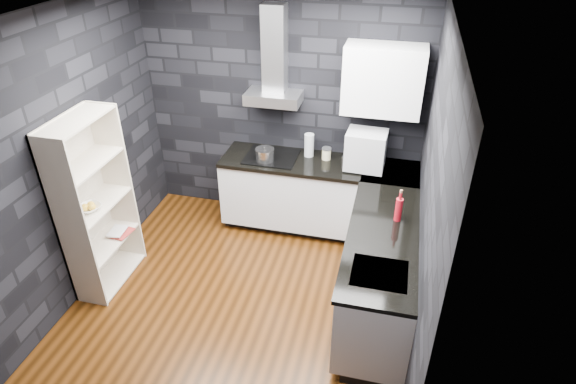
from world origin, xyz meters
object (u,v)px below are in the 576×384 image
at_px(glass_vase, 309,145).
at_px(bookshelf, 96,206).
at_px(storage_jar, 326,154).
at_px(fruit_bowl, 89,208).
at_px(red_bottle, 399,210).
at_px(pot, 265,155).
at_px(utensil_crock, 347,163).
at_px(appliance_garage, 366,150).

relative_size(glass_vase, bookshelf, 0.15).
bearing_deg(glass_vase, storage_jar, -9.47).
distance_m(storage_jar, fruit_bowl, 2.53).
bearing_deg(red_bottle, pot, 151.18).
xyz_separation_m(storage_jar, bookshelf, (-1.98, -1.47, -0.06)).
xyz_separation_m(red_bottle, fruit_bowl, (-2.82, -0.54, -0.08)).
bearing_deg(fruit_bowl, utensil_crock, 32.04).
height_order(utensil_crock, bookshelf, bookshelf).
relative_size(red_bottle, bookshelf, 0.13).
xyz_separation_m(glass_vase, fruit_bowl, (-1.78, -1.60, -0.10)).
xyz_separation_m(pot, appliance_garage, (1.10, 0.08, 0.15)).
bearing_deg(storage_jar, red_bottle, -50.88).
bearing_deg(fruit_bowl, red_bottle, 10.79).
height_order(pot, utensil_crock, utensil_crock).
xyz_separation_m(pot, utensil_crock, (0.91, 0.04, -0.00)).
height_order(appliance_garage, bookshelf, bookshelf).
bearing_deg(appliance_garage, glass_vase, 168.83).
xyz_separation_m(glass_vase, utensil_crock, (0.46, -0.20, -0.06)).
relative_size(storage_jar, fruit_bowl, 0.58).
relative_size(glass_vase, red_bottle, 1.18).
bearing_deg(fruit_bowl, pot, 45.80).
height_order(red_bottle, fruit_bowl, red_bottle).
distance_m(red_bottle, bookshelf, 2.86).
distance_m(utensil_crock, red_bottle, 1.04).
xyz_separation_m(pot, fruit_bowl, (-1.32, -1.36, -0.04)).
bearing_deg(utensil_crock, bookshelf, -149.77).
xyz_separation_m(bookshelf, fruit_bowl, (0.00, -0.10, 0.04)).
bearing_deg(bookshelf, red_bottle, -0.07).
relative_size(utensil_crock, bookshelf, 0.08).
bearing_deg(utensil_crock, fruit_bowl, -147.96).
relative_size(pot, fruit_bowl, 0.98).
bearing_deg(red_bottle, fruit_bowl, -169.21).
distance_m(glass_vase, red_bottle, 1.49).
bearing_deg(glass_vase, appliance_garage, -13.65).
bearing_deg(storage_jar, pot, -162.68).
relative_size(pot, utensil_crock, 1.42).
bearing_deg(red_bottle, glass_vase, 134.47).
height_order(glass_vase, fruit_bowl, glass_vase).
xyz_separation_m(appliance_garage, bookshelf, (-2.42, -1.35, -0.22)).
xyz_separation_m(pot, red_bottle, (1.50, -0.82, 0.04)).
xyz_separation_m(pot, storage_jar, (0.66, 0.21, -0.01)).
bearing_deg(glass_vase, pot, -152.02).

